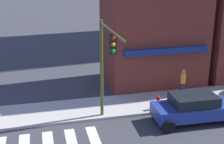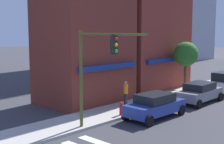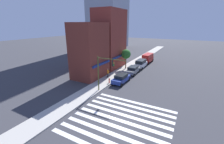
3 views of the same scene
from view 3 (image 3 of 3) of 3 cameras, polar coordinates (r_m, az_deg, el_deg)
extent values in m
plane|color=#38383D|center=(17.41, 3.26, -17.99)|extent=(200.00, 200.00, 0.00)
cube|color=#B2ADA3|center=(21.12, -15.87, -11.51)|extent=(120.00, 3.00, 0.15)
cube|color=silver|center=(15.07, -2.83, -24.68)|extent=(0.52, 10.80, 0.01)
cube|color=silver|center=(15.81, -0.54, -22.25)|extent=(0.52, 10.80, 0.01)
cube|color=silver|center=(16.59, 1.48, -20.02)|extent=(0.52, 10.80, 0.01)
cube|color=silver|center=(17.41, 3.26, -17.98)|extent=(0.52, 10.80, 0.01)
cube|color=silver|center=(18.26, 4.85, -16.11)|extent=(0.52, 10.80, 0.01)
cube|color=silver|center=(19.15, 6.26, -14.39)|extent=(0.52, 10.80, 0.01)
cube|color=silver|center=(20.06, 7.53, -12.83)|extent=(0.52, 10.80, 0.01)
cube|color=silver|center=(20.99, 8.67, -11.40)|extent=(0.52, 10.80, 0.01)
cube|color=maroon|center=(29.31, -8.53, 7.94)|extent=(6.76, 5.00, 10.48)
cube|color=navy|center=(28.31, -4.01, 3.10)|extent=(5.75, 0.30, 0.40)
cube|color=maroon|center=(35.83, -0.79, 12.26)|extent=(8.16, 5.00, 13.40)
cube|color=navy|center=(35.19, 3.03, 6.04)|extent=(6.94, 0.30, 0.40)
cylinder|color=#474C1E|center=(23.21, -5.22, -0.78)|extent=(0.18, 0.18, 5.60)
cylinder|color=#474C1E|center=(21.35, -0.22, 4.90)|extent=(0.12, 4.62, 0.12)
cube|color=black|center=(21.37, 0.33, 3.46)|extent=(0.32, 0.24, 0.95)
sphere|color=red|center=(21.24, 0.64, 4.19)|extent=(0.18, 0.18, 0.18)
sphere|color=#EAAD14|center=(21.31, 0.64, 3.41)|extent=(0.18, 0.18, 0.18)
sphere|color=green|center=(21.39, 0.64, 2.63)|extent=(0.18, 0.18, 0.18)
cube|color=navy|center=(27.06, 3.49, -2.73)|extent=(4.45, 1.93, 0.70)
cube|color=black|center=(26.85, 3.52, -1.48)|extent=(2.47, 1.73, 0.55)
cylinder|color=black|center=(26.07, 0.01, -4.34)|extent=(0.68, 0.22, 0.68)
cylinder|color=black|center=(25.33, 3.61, -5.06)|extent=(0.68, 0.22, 0.68)
cylinder|color=black|center=(29.06, 3.37, -1.99)|extent=(0.68, 0.22, 0.68)
cylinder|color=black|center=(28.40, 6.66, -2.56)|extent=(0.68, 0.22, 0.68)
cube|color=slate|center=(32.28, 7.97, 0.56)|extent=(4.42, 1.84, 0.70)
cube|color=black|center=(32.10, 8.01, 1.63)|extent=(2.43, 1.68, 0.55)
cylinder|color=black|center=(31.11, 5.22, -0.68)|extent=(0.68, 0.22, 0.68)
cylinder|color=black|center=(30.49, 8.32, -1.19)|extent=(0.68, 0.22, 0.68)
cylinder|color=black|center=(34.29, 7.60, 1.00)|extent=(0.68, 0.22, 0.68)
cylinder|color=black|center=(33.73, 10.45, 0.57)|extent=(0.68, 0.22, 0.68)
cube|color=white|center=(37.17, 10.92, 2.84)|extent=(4.74, 2.01, 0.85)
cube|color=black|center=(36.98, 10.99, 4.03)|extent=(3.33, 1.82, 0.75)
cylinder|color=black|center=(35.79, 8.48, 1.68)|extent=(0.68, 0.22, 0.68)
cylinder|color=black|center=(35.23, 11.37, 1.26)|extent=(0.68, 0.22, 0.68)
cylinder|color=black|center=(39.35, 10.44, 3.06)|extent=(0.68, 0.22, 0.68)
cylinder|color=black|center=(38.83, 13.10, 2.69)|extent=(0.68, 0.22, 0.68)
cube|color=#B21E19|center=(42.68, 13.38, 4.71)|extent=(5.05, 2.14, 1.00)
cube|color=#B21E19|center=(42.47, 13.47, 6.02)|extent=(4.80, 1.97, 1.00)
cylinder|color=black|center=(41.10, 11.20, 3.64)|extent=(0.68, 0.22, 0.68)
cylinder|color=black|center=(40.58, 13.89, 3.28)|extent=(0.68, 0.22, 0.68)
cylinder|color=black|center=(45.02, 12.82, 4.76)|extent=(0.68, 0.22, 0.68)
cylinder|color=black|center=(44.54, 15.29, 4.44)|extent=(0.68, 0.22, 0.68)
cylinder|color=#23232D|center=(29.33, -1.57, -1.29)|extent=(0.26, 0.26, 0.85)
cylinder|color=orange|center=(29.09, -1.58, 0.16)|extent=(0.32, 0.32, 0.70)
sphere|color=tan|center=(28.95, -1.59, 1.02)|extent=(0.22, 0.22, 0.22)
cylinder|color=red|center=(26.72, -1.08, -3.47)|extent=(0.20, 0.20, 0.65)
sphere|color=red|center=(26.58, -1.08, -2.67)|extent=(0.24, 0.24, 0.24)
cylinder|color=brown|center=(35.37, 5.26, 3.50)|extent=(0.24, 0.24, 2.63)
sphere|color=#286623|center=(34.92, 5.36, 6.81)|extent=(2.19, 2.19, 2.19)
camera|label=1|loc=(15.57, 41.55, 5.68)|focal=50.00mm
camera|label=2|loc=(8.36, 30.75, -18.87)|focal=50.00mm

